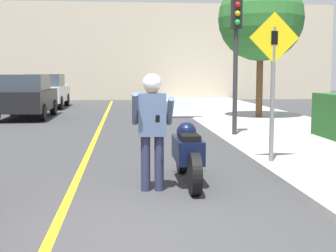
{
  "coord_description": "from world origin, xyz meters",
  "views": [
    {
      "loc": [
        0.2,
        -4.97,
        1.74
      ],
      "look_at": [
        0.89,
        2.46,
        0.89
      ],
      "focal_mm": 50.0,
      "sensor_mm": 36.0,
      "label": 1
    }
  ],
  "objects_px": {
    "street_tree": "(261,18)",
    "motorcycle": "(187,152)",
    "person_biker": "(152,120)",
    "parked_car_black": "(26,96)",
    "crossing_sign": "(273,73)",
    "parked_car_white": "(46,91)",
    "traffic_light": "(236,41)"
  },
  "relations": [
    {
      "from": "traffic_light",
      "to": "parked_car_white",
      "type": "relative_size",
      "value": 0.83
    },
    {
      "from": "crossing_sign",
      "to": "parked_car_black",
      "type": "relative_size",
      "value": 0.64
    },
    {
      "from": "person_biker",
      "to": "traffic_light",
      "type": "bearing_deg",
      "value": 64.66
    },
    {
      "from": "motorcycle",
      "to": "traffic_light",
      "type": "bearing_deg",
      "value": 68.32
    },
    {
      "from": "person_biker",
      "to": "crossing_sign",
      "type": "distance_m",
      "value": 2.78
    },
    {
      "from": "motorcycle",
      "to": "street_tree",
      "type": "distance_m",
      "value": 10.75
    },
    {
      "from": "motorcycle",
      "to": "person_biker",
      "type": "height_order",
      "value": "person_biker"
    },
    {
      "from": "parked_car_white",
      "to": "street_tree",
      "type": "bearing_deg",
      "value": -39.13
    },
    {
      "from": "person_biker",
      "to": "street_tree",
      "type": "relative_size",
      "value": 0.34
    },
    {
      "from": "crossing_sign",
      "to": "parked_car_white",
      "type": "xyz_separation_m",
      "value": [
        -6.57,
        15.65,
        -0.89
      ]
    },
    {
      "from": "street_tree",
      "to": "motorcycle",
      "type": "bearing_deg",
      "value": -112.46
    },
    {
      "from": "crossing_sign",
      "to": "parked_car_black",
      "type": "xyz_separation_m",
      "value": [
        -6.46,
        10.18,
        -0.89
      ]
    },
    {
      "from": "traffic_light",
      "to": "street_tree",
      "type": "xyz_separation_m",
      "value": [
        2.02,
        4.71,
        1.12
      ]
    },
    {
      "from": "traffic_light",
      "to": "street_tree",
      "type": "height_order",
      "value": "street_tree"
    },
    {
      "from": "parked_car_black",
      "to": "parked_car_white",
      "type": "distance_m",
      "value": 5.47
    },
    {
      "from": "crossing_sign",
      "to": "parked_car_black",
      "type": "height_order",
      "value": "crossing_sign"
    },
    {
      "from": "crossing_sign",
      "to": "street_tree",
      "type": "xyz_separation_m",
      "value": [
        2.24,
        8.49,
        1.94
      ]
    },
    {
      "from": "person_biker",
      "to": "crossing_sign",
      "type": "height_order",
      "value": "crossing_sign"
    },
    {
      "from": "person_biker",
      "to": "parked_car_black",
      "type": "distance_m",
      "value": 12.38
    },
    {
      "from": "crossing_sign",
      "to": "traffic_light",
      "type": "bearing_deg",
      "value": 86.74
    },
    {
      "from": "parked_car_white",
      "to": "parked_car_black",
      "type": "bearing_deg",
      "value": -88.86
    },
    {
      "from": "crossing_sign",
      "to": "street_tree",
      "type": "relative_size",
      "value": 0.53
    },
    {
      "from": "motorcycle",
      "to": "traffic_light",
      "type": "xyz_separation_m",
      "value": [
        1.9,
        4.77,
        2.07
      ]
    },
    {
      "from": "traffic_light",
      "to": "parked_car_white",
      "type": "bearing_deg",
      "value": 119.74
    },
    {
      "from": "crossing_sign",
      "to": "parked_car_black",
      "type": "bearing_deg",
      "value": 122.39
    },
    {
      "from": "person_biker",
      "to": "parked_car_black",
      "type": "bearing_deg",
      "value": 109.8
    },
    {
      "from": "motorcycle",
      "to": "parked_car_white",
      "type": "bearing_deg",
      "value": 106.36
    },
    {
      "from": "motorcycle",
      "to": "parked_car_white",
      "type": "distance_m",
      "value": 17.36
    },
    {
      "from": "person_biker",
      "to": "parked_car_black",
      "type": "relative_size",
      "value": 0.41
    },
    {
      "from": "traffic_light",
      "to": "parked_car_black",
      "type": "height_order",
      "value": "traffic_light"
    },
    {
      "from": "parked_car_black",
      "to": "crossing_sign",
      "type": "bearing_deg",
      "value": -57.61
    },
    {
      "from": "traffic_light",
      "to": "parked_car_white",
      "type": "distance_m",
      "value": 13.78
    }
  ]
}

